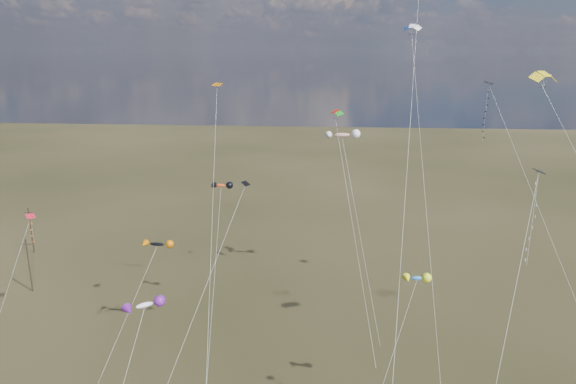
# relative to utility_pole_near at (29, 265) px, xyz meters

# --- Properties ---
(utility_pole_near) EXTENTS (1.40, 0.20, 8.00)m
(utility_pole_near) POSITION_rel_utility_pole_near_xyz_m (0.00, 0.00, 0.00)
(utility_pole_near) COLOR black
(utility_pole_near) RESTS_ON ground
(utility_pole_far) EXTENTS (1.40, 0.20, 8.00)m
(utility_pole_far) POSITION_rel_utility_pole_near_xyz_m (-8.00, 14.00, 0.00)
(utility_pole_far) COLOR black
(utility_pole_far) RESTS_ON ground
(diamond_black_high) EXTENTS (11.82, 14.98, 29.98)m
(diamond_black_high) POSITION_rel_utility_pole_near_xyz_m (61.25, -1.79, 21.19)
(diamond_black_high) COLOR black
(diamond_black_high) RESTS_ON ground
(diamond_navy_tall) EXTENTS (6.03, 35.59, 43.76)m
(diamond_navy_tall) POSITION_rel_utility_pole_near_xyz_m (50.72, -9.52, 33.14)
(diamond_navy_tall) COLOR #081847
(diamond_navy_tall) RESTS_ON ground
(diamond_black_mid) EXTENTS (7.57, 17.32, 20.54)m
(diamond_black_mid) POSITION_rel_utility_pole_near_xyz_m (31.56, -19.34, 9.74)
(diamond_black_mid) COLOR black
(diamond_black_mid) RESTS_ON ground
(diamond_red_low) EXTENTS (3.72, 7.87, 14.71)m
(diamond_red_low) POSITION_rel_utility_pole_near_xyz_m (6.88, -9.36, 8.09)
(diamond_red_low) COLOR red
(diamond_red_low) RESTS_ON ground
(diamond_navy_right) EXTENTS (7.32, 13.00, 26.04)m
(diamond_navy_right) POSITION_rel_utility_pole_near_xyz_m (55.59, -31.10, 17.57)
(diamond_navy_right) COLOR #101651
(diamond_navy_right) RESTS_ON ground
(diamond_orange_center) EXTENTS (2.48, 19.65, 30.34)m
(diamond_orange_center) POSITION_rel_utility_pole_near_xyz_m (31.56, -18.66, 17.02)
(diamond_orange_center) COLOR #CA6704
(diamond_orange_center) RESTS_ON ground
(parafoil_yellow) EXTENTS (13.17, 22.43, 32.15)m
(parafoil_yellow) POSITION_rel_utility_pole_near_xyz_m (60.74, -17.13, 27.26)
(parafoil_yellow) COLOR yellow
(parafoil_yellow) RESTS_ON ground
(parafoil_blue_white) EXTENTS (3.23, 22.76, 36.83)m
(parafoil_blue_white) POSITION_rel_utility_pole_near_xyz_m (51.72, 0.32, 31.82)
(parafoil_blue_white) COLOR #1842AC
(parafoil_blue_white) RESTS_ON ground
(parafoil_tricolor) EXTENTS (6.16, 19.93, 26.36)m
(parafoil_tricolor) POSITION_rel_utility_pole_near_xyz_m (42.97, 3.53, 21.55)
(parafoil_tricolor) COLOR yellow
(parafoil_tricolor) RESTS_ON ground
(novelty_black_orange) EXTENTS (5.75, 10.26, 12.51)m
(novelty_black_orange) POSITION_rel_utility_pole_near_xyz_m (22.72, -10.42, 7.86)
(novelty_black_orange) COLOR black
(novelty_black_orange) RESTS_ON ground
(novelty_orange_black) EXTENTS (2.56, 16.39, 18.24)m
(novelty_orange_black) POSITION_rel_utility_pole_near_xyz_m (29.28, -5.15, 13.55)
(novelty_orange_black) COLOR #E9481C
(novelty_orange_black) RESTS_ON ground
(novelty_white_purple) EXTENTS (4.69, 8.82, 15.79)m
(novelty_white_purple) POSITION_rel_utility_pole_near_xyz_m (28.97, -31.03, 11.21)
(novelty_white_purple) COLOR white
(novelty_white_purple) RESTS_ON ground
(novelty_redwhite_stripe) EXTENTS (6.90, 17.54, 23.01)m
(novelty_redwhite_stripe) POSITION_rel_utility_pole_near_xyz_m (43.96, 6.06, 18.17)
(novelty_redwhite_stripe) COLOR red
(novelty_redwhite_stripe) RESTS_ON ground
(novelty_blue_yellow) EXTENTS (6.36, 8.08, 14.67)m
(novelty_blue_yellow) POSITION_rel_utility_pole_near_xyz_m (50.18, -22.10, 10.04)
(novelty_blue_yellow) COLOR blue
(novelty_blue_yellow) RESTS_ON ground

